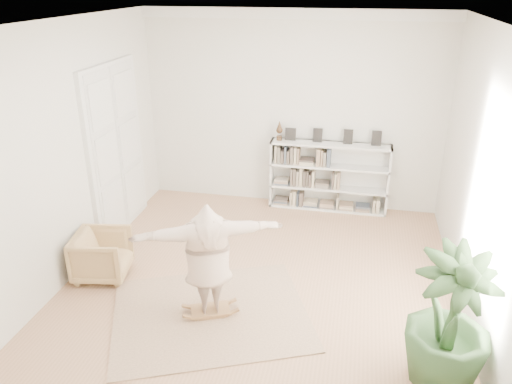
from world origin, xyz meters
TOP-DOWN VIEW (x-y plane):
  - floor at (0.00, 0.00)m, footprint 6.00×6.00m
  - room_shell at (0.00, 2.94)m, footprint 6.00×6.00m
  - doors at (-2.70, 1.30)m, footprint 0.09×1.78m
  - bookshelf at (0.74, 2.82)m, footprint 2.20×0.35m
  - armchair at (-2.30, -0.23)m, footprint 0.88×0.87m
  - rug at (-0.49, -0.80)m, footprint 3.08×2.82m
  - rocker_board at (-0.49, -0.80)m, footprint 0.58×0.47m
  - person at (-0.49, -0.80)m, footprint 1.91×1.20m
  - houseplant at (2.30, -1.40)m, footprint 1.15×1.15m

SIDE VIEW (x-z plane):
  - floor at x=0.00m, z-range 0.00..0.00m
  - rug at x=-0.49m, z-range 0.00..0.02m
  - rocker_board at x=-0.49m, z-range 0.01..0.12m
  - armchair at x=-2.30m, z-range 0.00..0.70m
  - bookshelf at x=0.74m, z-range -0.18..1.46m
  - houseplant at x=2.30m, z-range 0.00..1.61m
  - person at x=-0.49m, z-range 0.13..1.64m
  - doors at x=-2.70m, z-range -0.06..2.86m
  - room_shell at x=0.00m, z-range 0.51..6.51m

